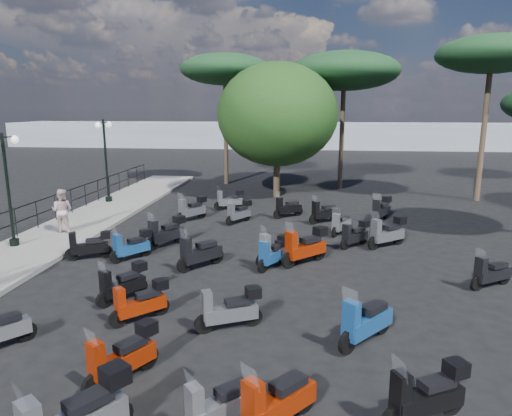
# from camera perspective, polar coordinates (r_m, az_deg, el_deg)

# --- Properties ---
(ground) EXTENTS (120.00, 120.00, 0.00)m
(ground) POSITION_cam_1_polar(r_m,az_deg,el_deg) (14.51, -6.04, -7.47)
(ground) COLOR black
(ground) RESTS_ON ground
(sidewalk) EXTENTS (3.00, 30.00, 0.15)m
(sidewalk) POSITION_cam_1_polar(r_m,az_deg,el_deg) (19.51, -23.04, -2.96)
(sidewalk) COLOR slate
(sidewalk) RESTS_ON ground
(railing) EXTENTS (0.04, 26.04, 1.10)m
(railing) POSITION_cam_1_polar(r_m,az_deg,el_deg) (19.84, -26.80, -0.63)
(railing) COLOR black
(railing) RESTS_ON sidewalk
(lamp_post_1) EXTENTS (0.61, 1.10, 3.95)m
(lamp_post_1) POSITION_cam_1_polar(r_m,az_deg,el_deg) (17.88, -28.65, 2.80)
(lamp_post_1) COLOR black
(lamp_post_1) RESTS_ON sidewalk
(lamp_post_2) EXTENTS (0.43, 1.23, 4.19)m
(lamp_post_2) POSITION_cam_1_polar(r_m,az_deg,el_deg) (24.59, -18.28, 6.27)
(lamp_post_2) COLOR black
(lamp_post_2) RESTS_ON sidewalk
(pedestrian_far) EXTENTS (0.85, 0.68, 1.72)m
(pedestrian_far) POSITION_cam_1_polar(r_m,az_deg,el_deg) (19.25, -23.07, -0.30)
(pedestrian_far) COLOR #C6A8A8
(pedestrian_far) RESTS_ON sidewalk
(scooter_1) EXTENTS (0.96, 1.35, 1.22)m
(scooter_1) POSITION_cam_1_polar(r_m,az_deg,el_deg) (12.45, -16.31, -9.13)
(scooter_1) COLOR black
(scooter_1) RESTS_ON ground
(scooter_2) EXTENTS (1.42, 0.79, 1.20)m
(scooter_2) POSITION_cam_1_polar(r_m,az_deg,el_deg) (16.09, -20.14, -4.49)
(scooter_2) COLOR black
(scooter_2) RESTS_ON ground
(scooter_3) EXTENTS (1.12, 1.50, 1.37)m
(scooter_3) POSITION_cam_1_polar(r_m,az_deg,el_deg) (16.74, -11.17, -3.07)
(scooter_3) COLOR black
(scooter_3) RESTS_ON ground
(scooter_4) EXTENTS (1.10, 1.45, 1.33)m
(scooter_4) POSITION_cam_1_polar(r_m,az_deg,el_deg) (20.41, -8.01, -0.19)
(scooter_4) COLOR black
(scooter_4) RESTS_ON ground
(scooter_5) EXTENTS (1.00, 1.44, 1.29)m
(scooter_5) POSITION_cam_1_polar(r_m,az_deg,el_deg) (9.06, -16.37, -17.50)
(scooter_5) COLOR black
(scooter_5) RESTS_ON ground
(scooter_6) EXTENTS (1.17, 1.17, 1.20)m
(scooter_6) POSITION_cam_1_polar(r_m,az_deg,el_deg) (11.25, -14.26, -11.43)
(scooter_6) COLOR black
(scooter_6) RESTS_ON ground
(scooter_7) EXTENTS (1.08, 1.27, 1.21)m
(scooter_7) POSITION_cam_1_polar(r_m,az_deg,el_deg) (15.62, -15.29, -4.63)
(scooter_7) COLOR black
(scooter_7) RESTS_ON ground
(scooter_8) EXTENTS (1.21, 1.40, 1.39)m
(scooter_8) POSITION_cam_1_polar(r_m,az_deg,el_deg) (14.37, -7.07, -5.67)
(scooter_8) COLOR black
(scooter_8) RESTS_ON ground
(scooter_9) EXTENTS (0.98, 1.35, 1.22)m
(scooter_9) POSITION_cam_1_polar(r_m,az_deg,el_deg) (19.80, -2.15, -0.59)
(scooter_9) COLOR black
(scooter_9) RESTS_ON ground
(scooter_10) EXTENTS (1.42, 0.86, 1.22)m
(scooter_10) POSITION_cam_1_polar(r_m,az_deg,el_deg) (22.45, -3.32, 0.96)
(scooter_10) COLOR black
(scooter_10) RESTS_ON ground
(scooter_12) EXTENTS (1.18, 1.09, 1.20)m
(scooter_12) POSITION_cam_1_polar(r_m,az_deg,el_deg) (7.69, -4.55, -23.55)
(scooter_12) COLOR black
(scooter_12) RESTS_ON ground
(scooter_13) EXTENTS (1.47, 0.86, 1.26)m
(scooter_13) POSITION_cam_1_polar(r_m,az_deg,el_deg) (10.53, -3.33, -12.61)
(scooter_13) COLOR black
(scooter_13) RESTS_ON ground
(scooter_14) EXTENTS (1.47, 1.43, 1.49)m
(scooter_14) POSITION_cam_1_polar(r_m,az_deg,el_deg) (14.72, 6.17, -4.88)
(scooter_14) COLOR black
(scooter_14) RESTS_ON ground
(scooter_15) EXTENTS (1.31, 1.02, 1.24)m
(scooter_15) POSITION_cam_1_polar(r_m,az_deg,el_deg) (20.84, 3.97, -0.03)
(scooter_15) COLOR black
(scooter_15) RESTS_ON ground
(scooter_16) EXTENTS (1.19, 1.34, 1.34)m
(scooter_16) POSITION_cam_1_polar(r_m,az_deg,el_deg) (7.66, 2.57, -23.23)
(scooter_16) COLOR black
(scooter_16) RESTS_ON ground
(scooter_17) EXTENTS (1.26, 1.43, 1.43)m
(scooter_17) POSITION_cam_1_polar(r_m,az_deg,el_deg) (10.19, 13.48, -13.73)
(scooter_17) COLOR black
(scooter_17) RESTS_ON ground
(scooter_18) EXTENTS (0.94, 1.39, 1.23)m
(scooter_18) POSITION_cam_1_polar(r_m,az_deg,el_deg) (14.34, 2.21, -5.70)
(scooter_18) COLOR black
(scooter_18) RESTS_ON ground
(scooter_19) EXTENTS (1.44, 1.15, 1.38)m
(scooter_19) POSITION_cam_1_polar(r_m,az_deg,el_deg) (14.58, 2.83, -5.34)
(scooter_19) COLOR black
(scooter_19) RESTS_ON ground
(scooter_20) EXTENTS (1.12, 1.18, 1.18)m
(scooter_20) POSITION_cam_1_polar(r_m,az_deg,el_deg) (16.78, 12.25, -3.33)
(scooter_20) COLOR black
(scooter_20) RESTS_ON ground
(scooter_21) EXTENTS (1.35, 1.05, 1.28)m
(scooter_21) POSITION_cam_1_polar(r_m,az_deg,el_deg) (20.04, 8.49, -0.61)
(scooter_21) COLOR black
(scooter_21) RESTS_ON ground
(scooter_22) EXTENTS (1.46, 0.92, 1.27)m
(scooter_22) POSITION_cam_1_polar(r_m,az_deg,el_deg) (8.25, 20.52, -21.13)
(scooter_22) COLOR black
(scooter_22) RESTS_ON ground
(scooter_23) EXTENTS (1.34, 0.89, 1.20)m
(scooter_23) POSITION_cam_1_polar(r_m,az_deg,el_deg) (14.37, 27.28, -7.29)
(scooter_23) COLOR black
(scooter_23) RESTS_ON ground
(scooter_24) EXTENTS (1.49, 1.20, 1.39)m
(scooter_24) POSITION_cam_1_polar(r_m,az_deg,el_deg) (17.04, 16.09, -3.02)
(scooter_24) COLOR black
(scooter_24) RESTS_ON ground
(scooter_25) EXTENTS (0.86, 1.34, 1.19)m
(scooter_25) POSITION_cam_1_polar(r_m,az_deg,el_deg) (18.30, 10.55, -2.04)
(scooter_25) COLOR black
(scooter_25) RESTS_ON ground
(scooter_26) EXTENTS (1.02, 1.52, 1.34)m
(scooter_26) POSITION_cam_1_polar(r_m,az_deg,el_deg) (20.90, 15.38, -0.21)
(scooter_26) COLOR black
(scooter_26) RESTS_ON ground
(broadleaf_tree) EXTENTS (6.59, 6.59, 7.34)m
(broadleaf_tree) POSITION_cam_1_polar(r_m,az_deg,el_deg) (25.31, 2.67, 11.57)
(broadleaf_tree) COLOR #38281E
(broadleaf_tree) RESTS_ON ground
(pine_0) EXTENTS (6.51, 6.51, 8.15)m
(pine_0) POSITION_cam_1_polar(r_m,az_deg,el_deg) (28.40, 10.98, 16.42)
(pine_0) COLOR #38281E
(pine_0) RESTS_ON ground
(pine_1) EXTENTS (5.51, 5.51, 8.53)m
(pine_1) POSITION_cam_1_polar(r_m,az_deg,el_deg) (27.12, 27.39, 16.65)
(pine_1) COLOR #38281E
(pine_1) RESTS_ON ground
(pine_2) EXTENTS (5.62, 5.62, 8.25)m
(pine_2) POSITION_cam_1_polar(r_m,az_deg,el_deg) (29.89, -3.91, 16.86)
(pine_2) COLOR #38281E
(pine_2) RESTS_ON ground
(distant_hills) EXTENTS (70.00, 8.00, 3.00)m
(distant_hills) POSITION_cam_1_polar(r_m,az_deg,el_deg) (58.48, 3.61, 9.10)
(distant_hills) COLOR gray
(distant_hills) RESTS_ON ground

